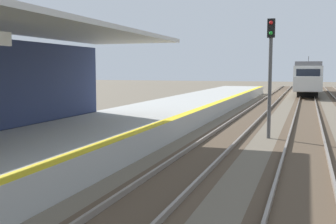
% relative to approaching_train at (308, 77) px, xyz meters
% --- Properties ---
extents(station_platform, '(5.00, 80.00, 0.91)m').
position_rel_approaching_train_xyz_m(station_platform, '(-7.80, -40.03, -1.73)').
color(station_platform, '#A8A8A3').
rests_on(station_platform, ground).
extents(track_pair_nearest_platform, '(2.34, 120.00, 0.16)m').
position_rel_approaching_train_xyz_m(track_pair_nearest_platform, '(-3.40, -36.03, -2.13)').
color(track_pair_nearest_platform, '#4C3D2D').
rests_on(track_pair_nearest_platform, ground).
extents(track_pair_middle, '(2.34, 120.00, 0.16)m').
position_rel_approaching_train_xyz_m(track_pair_middle, '(-0.00, -36.03, -2.13)').
color(track_pair_middle, '#4C3D2D').
rests_on(track_pair_middle, ground).
extents(approaching_train, '(2.93, 19.60, 4.76)m').
position_rel_approaching_train_xyz_m(approaching_train, '(0.00, 0.00, 0.00)').
color(approaching_train, silver).
rests_on(approaching_train, ground).
extents(rail_signal_post, '(0.32, 0.34, 5.20)m').
position_rel_approaching_train_xyz_m(rail_signal_post, '(-1.58, -34.60, 1.02)').
color(rail_signal_post, '#4C4C4C').
rests_on(rail_signal_post, ground).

